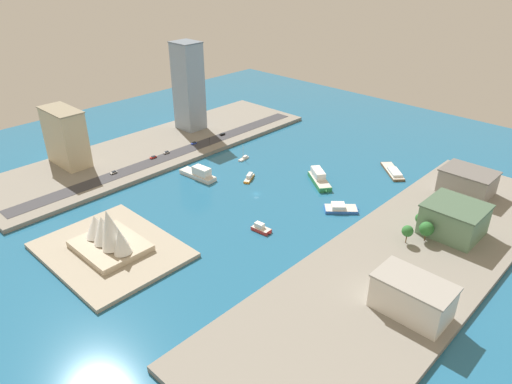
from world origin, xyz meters
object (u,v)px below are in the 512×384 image
(ferry_green_doubledeck, at_px, (319,178))
(tugboat_red, at_px, (261,228))
(barge_flat_brown, at_px, (393,172))
(catamaran_blue, at_px, (340,208))
(van_white, at_px, (114,172))
(pickup_red, at_px, (153,157))
(tower_tall_glass, at_px, (189,86))
(ferry_white_commuter, at_px, (199,174))
(traffic_light_waterfront, at_px, (210,140))
(office_block_beige, at_px, (66,137))
(water_taxi_orange, at_px, (249,177))
(hatchback_blue, at_px, (194,143))
(suv_black, at_px, (222,134))
(hotel_broad_white, at_px, (412,297))
(opera_landmark, at_px, (108,234))
(sedan_silver, at_px, (167,152))
(sailboat_small_white, at_px, (244,158))
(terminal_long_green, at_px, (454,219))
(carpark_squat_concrete, at_px, (468,182))

(ferry_green_doubledeck, relative_size, tugboat_red, 2.15)
(barge_flat_brown, height_order, catamaran_blue, catamaran_blue)
(van_white, bearing_deg, pickup_red, -86.87)
(tower_tall_glass, relative_size, van_white, 14.14)
(ferry_white_commuter, distance_m, traffic_light_waterfront, 45.97)
(office_block_beige, relative_size, traffic_light_waterfront, 5.66)
(water_taxi_orange, xyz_separation_m, barge_flat_brown, (-60.51, -69.84, -0.05))
(ferry_green_doubledeck, distance_m, barge_flat_brown, 50.73)
(hatchback_blue, bearing_deg, tower_tall_glass, -36.42)
(ferry_white_commuter, bearing_deg, suv_black, -55.18)
(water_taxi_orange, relative_size, hotel_broad_white, 0.44)
(tower_tall_glass, bearing_deg, water_taxi_orange, 162.09)
(pickup_red, distance_m, opera_landmark, 104.41)
(office_block_beige, xyz_separation_m, sedan_silver, (-32.55, -53.19, -17.54))
(tugboat_red, height_order, tower_tall_glass, tower_tall_glass)
(sailboat_small_white, bearing_deg, opera_landmark, 104.11)
(hotel_broad_white, distance_m, terminal_long_green, 68.05)
(tower_tall_glass, relative_size, terminal_long_green, 2.38)
(barge_flat_brown, distance_m, suv_black, 128.34)
(water_taxi_orange, xyz_separation_m, suv_black, (63.25, -35.92, 2.17))
(terminal_long_green, height_order, hatchback_blue, terminal_long_green)
(catamaran_blue, bearing_deg, tower_tall_glass, -8.38)
(van_white, relative_size, opera_landmark, 0.13)
(traffic_light_waterfront, bearing_deg, sedan_silver, 68.59)
(terminal_long_green, bearing_deg, ferry_green_doubledeck, -2.52)
(water_taxi_orange, xyz_separation_m, opera_landmark, (-6.27, 101.37, 8.57))
(hatchback_blue, xyz_separation_m, van_white, (-1.27, 65.85, -0.07))
(carpark_squat_concrete, relative_size, opera_landmark, 0.82)
(barge_flat_brown, height_order, opera_landmark, opera_landmark)
(sailboat_small_white, bearing_deg, van_white, 62.55)
(water_taxi_orange, height_order, suv_black, suv_black)
(hotel_broad_white, height_order, van_white, hotel_broad_white)
(sailboat_small_white, height_order, van_white, sailboat_small_white)
(hatchback_blue, relative_size, traffic_light_waterfront, 0.65)
(terminal_long_green, bearing_deg, sedan_silver, 11.44)
(catamaran_blue, relative_size, opera_landmark, 0.55)
(suv_black, xyz_separation_m, pickup_red, (1.90, 61.39, 0.01))
(terminal_long_green, distance_m, sedan_silver, 187.83)
(hotel_broad_white, bearing_deg, traffic_light_waterfront, -17.67)
(water_taxi_orange, xyz_separation_m, sailboat_small_white, (24.06, -19.33, -0.42))
(carpark_squat_concrete, distance_m, opera_landmark, 199.09)
(barge_flat_brown, xyz_separation_m, van_white, (123.96, 126.35, 2.24))
(catamaran_blue, bearing_deg, water_taxi_orange, 6.27)
(water_taxi_orange, relative_size, tower_tall_glass, 0.20)
(van_white, bearing_deg, tower_tall_glass, -71.34)
(water_taxi_orange, xyz_separation_m, terminal_long_green, (-118.69, -22.83, 9.35))
(ferry_white_commuter, relative_size, carpark_squat_concrete, 0.99)
(barge_flat_brown, relative_size, traffic_light_waterfront, 3.82)
(pickup_red, bearing_deg, van_white, 93.13)
(tower_tall_glass, bearing_deg, carpark_squat_concrete, -168.40)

